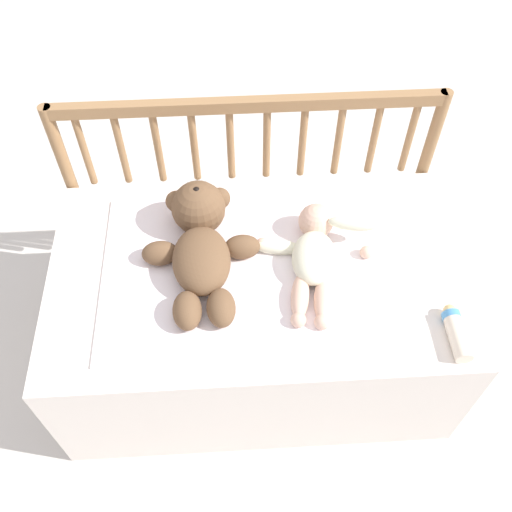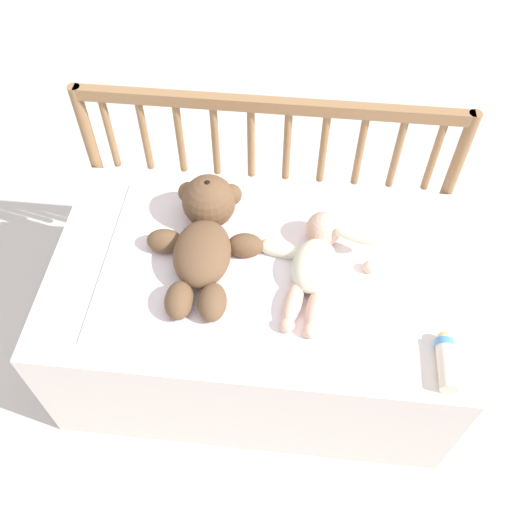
% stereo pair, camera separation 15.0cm
% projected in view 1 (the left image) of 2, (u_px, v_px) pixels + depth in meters
% --- Properties ---
extents(ground_plane, '(12.00, 12.00, 0.00)m').
position_uv_depth(ground_plane, '(256.00, 349.00, 1.91)').
color(ground_plane, silver).
extents(crib_mattress, '(1.13, 0.68, 0.45)m').
position_uv_depth(crib_mattress, '(256.00, 313.00, 1.73)').
color(crib_mattress, white).
rests_on(crib_mattress, ground_plane).
extents(crib_rail, '(1.13, 0.04, 0.74)m').
position_uv_depth(crib_rail, '(249.00, 157.00, 1.71)').
color(crib_rail, '#997047').
rests_on(crib_rail, ground_plane).
extents(blanket, '(0.83, 0.55, 0.01)m').
position_uv_depth(blanket, '(255.00, 269.00, 1.55)').
color(blanket, white).
rests_on(blanket, crib_mattress).
extents(teddy_bear, '(0.32, 0.44, 0.16)m').
position_uv_depth(teddy_bear, '(200.00, 241.00, 1.53)').
color(teddy_bear, brown).
rests_on(teddy_bear, crib_mattress).
extents(baby, '(0.35, 0.38, 0.10)m').
position_uv_depth(baby, '(314.00, 253.00, 1.53)').
color(baby, '#EAEACC').
rests_on(baby, crib_mattress).
extents(baby_bottle, '(0.05, 0.15, 0.05)m').
position_uv_depth(baby_bottle, '(456.00, 331.00, 1.41)').
color(baby_bottle, '#F4E5CC').
rests_on(baby_bottle, crib_mattress).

